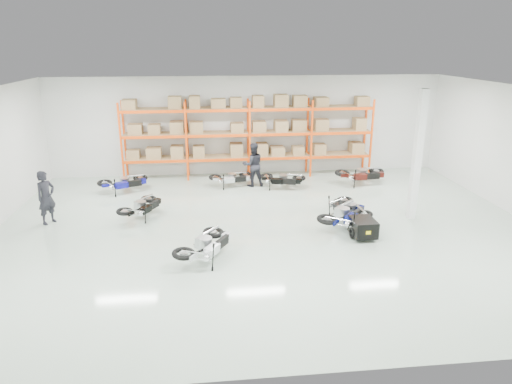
{
  "coord_description": "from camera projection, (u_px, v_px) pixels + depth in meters",
  "views": [
    {
      "loc": [
        -1.88,
        -13.9,
        5.95
      ],
      "look_at": [
        -0.3,
        0.68,
        1.1
      ],
      "focal_mm": 32.0,
      "sensor_mm": 36.0,
      "label": 1
    }
  ],
  "objects": [
    {
      "name": "structural_column",
      "position": [
        417.0,
        156.0,
        15.48
      ],
      "size": [
        0.25,
        0.25,
        4.5
      ],
      "primitive_type": "cube",
      "color": "white",
      "rests_on": "ground"
    },
    {
      "name": "room",
      "position": [
        268.0,
        164.0,
        14.48
      ],
      "size": [
        18.0,
        18.0,
        18.0
      ],
      "color": "#ADC1B0",
      "rests_on": "ground"
    },
    {
      "name": "moto_back_d",
      "position": [
        362.0,
        171.0,
        19.81
      ],
      "size": [
        2.0,
        1.12,
        1.25
      ],
      "primitive_type": null,
      "rotation": [
        0.0,
        -0.09,
        1.66
      ],
      "color": "#42110D",
      "rests_on": "ground"
    },
    {
      "name": "moto_back_a",
      "position": [
        124.0,
        180.0,
        18.77
      ],
      "size": [
        1.98,
        1.52,
        1.15
      ],
      "primitive_type": null,
      "rotation": [
        0.0,
        -0.09,
        1.98
      ],
      "color": "navy",
      "rests_on": "ground"
    },
    {
      "name": "moto_blue_centre",
      "position": [
        345.0,
        211.0,
        15.16
      ],
      "size": [
        2.04,
        2.13,
        1.28
      ],
      "primitive_type": null,
      "rotation": [
        0.0,
        -0.09,
        2.42
      ],
      "color": "#080E54",
      "rests_on": "ground"
    },
    {
      "name": "moto_back_b",
      "position": [
        231.0,
        175.0,
        19.54
      ],
      "size": [
        1.74,
        1.09,
        1.05
      ],
      "primitive_type": null,
      "rotation": [
        0.0,
        -0.09,
        1.76
      ],
      "color": "silver",
      "rests_on": "ground"
    },
    {
      "name": "pallet_rack",
      "position": [
        249.0,
        128.0,
        20.56
      ],
      "size": [
        11.28,
        0.98,
        3.62
      ],
      "color": "#FF4C0D",
      "rests_on": "ground"
    },
    {
      "name": "person_left",
      "position": [
        46.0,
        197.0,
        15.44
      ],
      "size": [
        0.75,
        0.81,
        1.85
      ],
      "primitive_type": "imported",
      "rotation": [
        0.0,
        0.0,
        0.95
      ],
      "color": "black",
      "rests_on": "ground"
    },
    {
      "name": "moto_back_c",
      "position": [
        282.0,
        177.0,
        19.3
      ],
      "size": [
        1.84,
        1.26,
        1.09
      ],
      "primitive_type": null,
      "rotation": [
        0.0,
        -0.09,
        1.3
      ],
      "color": "black",
      "rests_on": "ground"
    },
    {
      "name": "trailer",
      "position": [
        363.0,
        227.0,
        14.39
      ],
      "size": [
        0.8,
        1.51,
        0.63
      ],
      "rotation": [
        0.0,
        0.0,
        0.03
      ],
      "color": "black",
      "rests_on": "ground"
    },
    {
      "name": "moto_touring_right",
      "position": [
        348.0,
        205.0,
        15.85
      ],
      "size": [
        1.14,
        1.89,
        1.15
      ],
      "primitive_type": null,
      "rotation": [
        0.0,
        -0.09,
        0.16
      ],
      "color": "black",
      "rests_on": "ground"
    },
    {
      "name": "moto_black_far_left",
      "position": [
        142.0,
        203.0,
        16.08
      ],
      "size": [
        1.54,
        1.89,
        1.1
      ],
      "primitive_type": null,
      "rotation": [
        0.0,
        -0.09,
        2.65
      ],
      "color": "black",
      "rests_on": "ground"
    },
    {
      "name": "moto_silver_left",
      "position": [
        206.0,
        241.0,
        12.91
      ],
      "size": [
        1.8,
        2.12,
        1.24
      ],
      "primitive_type": null,
      "rotation": [
        0.0,
        -0.09,
        2.59
      ],
      "color": "silver",
      "rests_on": "ground"
    },
    {
      "name": "person_back",
      "position": [
        253.0,
        165.0,
        19.48
      ],
      "size": [
        1.01,
        0.84,
        1.89
      ],
      "primitive_type": "imported",
      "rotation": [
        0.0,
        0.0,
        3.29
      ],
      "color": "black",
      "rests_on": "ground"
    }
  ]
}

